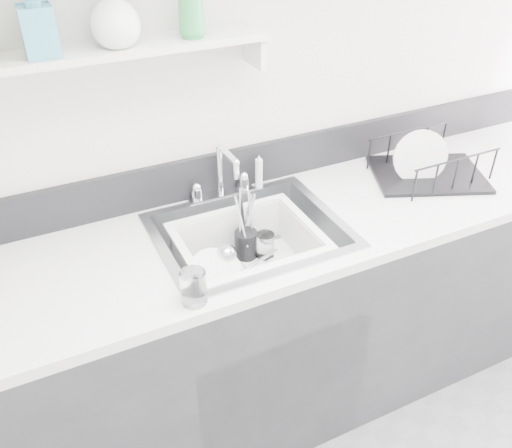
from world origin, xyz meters
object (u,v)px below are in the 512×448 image
sink (250,252)px  dish_rack (430,159)px  counter_run (250,327)px  wash_tub (248,256)px

sink → dish_rack: size_ratio=1.49×
counter_run → sink: sink is taller
sink → dish_rack: (0.81, 0.04, 0.17)m
sink → dish_rack: 0.83m
sink → wash_tub: bearing=-122.5°
wash_tub → dish_rack: size_ratio=1.11×
counter_run → sink: bearing=0.0°
sink → dish_rack: bearing=2.8°
sink → wash_tub: size_ratio=1.35×
wash_tub → counter_run: bearing=57.5°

